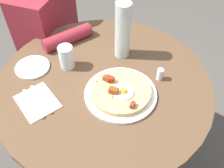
{
  "coord_description": "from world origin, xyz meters",
  "views": [
    {
      "loc": [
        -0.71,
        -0.28,
        1.56
      ],
      "look_at": [
        -0.03,
        -0.05,
        0.77
      ],
      "focal_mm": 39.9,
      "sensor_mm": 36.0,
      "label": 1
    }
  ],
  "objects_px": {
    "dining_table": "(105,105)",
    "bread_plate": "(32,67)",
    "knife": "(33,103)",
    "water_glass": "(66,57)",
    "water_bottle": "(123,31)",
    "salt_shaker": "(160,74)",
    "fork": "(41,99)",
    "breakfast_pizza": "(120,91)",
    "pizza_plate": "(121,94)",
    "person_seated": "(53,51)"
  },
  "relations": [
    {
      "from": "dining_table",
      "to": "breakfast_pizza",
      "type": "relative_size",
      "value": 3.8
    },
    {
      "from": "dining_table",
      "to": "knife",
      "type": "height_order",
      "value": "knife"
    },
    {
      "from": "pizza_plate",
      "to": "water_bottle",
      "type": "distance_m",
      "value": 0.29
    },
    {
      "from": "pizza_plate",
      "to": "breakfast_pizza",
      "type": "relative_size",
      "value": 1.21
    },
    {
      "from": "fork",
      "to": "knife",
      "type": "xyz_separation_m",
      "value": [
        -0.03,
        0.02,
        0.0
      ]
    },
    {
      "from": "breakfast_pizza",
      "to": "pizza_plate",
      "type": "bearing_deg",
      "value": -29.39
    },
    {
      "from": "breakfast_pizza",
      "to": "water_bottle",
      "type": "relative_size",
      "value": 0.92
    },
    {
      "from": "person_seated",
      "to": "knife",
      "type": "height_order",
      "value": "person_seated"
    },
    {
      "from": "pizza_plate",
      "to": "bread_plate",
      "type": "distance_m",
      "value": 0.44
    },
    {
      "from": "water_glass",
      "to": "person_seated",
      "type": "bearing_deg",
      "value": 43.02
    },
    {
      "from": "person_seated",
      "to": "water_glass",
      "type": "height_order",
      "value": "person_seated"
    },
    {
      "from": "dining_table",
      "to": "pizza_plate",
      "type": "height_order",
      "value": "pizza_plate"
    },
    {
      "from": "bread_plate",
      "to": "knife",
      "type": "height_order",
      "value": "bread_plate"
    },
    {
      "from": "dining_table",
      "to": "knife",
      "type": "distance_m",
      "value": 0.37
    },
    {
      "from": "fork",
      "to": "salt_shaker",
      "type": "relative_size",
      "value": 3.16
    },
    {
      "from": "fork",
      "to": "salt_shaker",
      "type": "height_order",
      "value": "salt_shaker"
    },
    {
      "from": "knife",
      "to": "water_glass",
      "type": "distance_m",
      "value": 0.26
    },
    {
      "from": "breakfast_pizza",
      "to": "fork",
      "type": "distance_m",
      "value": 0.33
    },
    {
      "from": "dining_table",
      "to": "water_glass",
      "type": "xyz_separation_m",
      "value": [
        0.03,
        0.19,
        0.24
      ]
    },
    {
      "from": "pizza_plate",
      "to": "water_glass",
      "type": "distance_m",
      "value": 0.3
    },
    {
      "from": "dining_table",
      "to": "bread_plate",
      "type": "distance_m",
      "value": 0.39
    },
    {
      "from": "knife",
      "to": "salt_shaker",
      "type": "distance_m",
      "value": 0.55
    },
    {
      "from": "fork",
      "to": "knife",
      "type": "bearing_deg",
      "value": 90.0
    },
    {
      "from": "fork",
      "to": "breakfast_pizza",
      "type": "bearing_deg",
      "value": -122.59
    },
    {
      "from": "knife",
      "to": "water_bottle",
      "type": "bearing_deg",
      "value": -87.47
    },
    {
      "from": "salt_shaker",
      "to": "dining_table",
      "type": "bearing_deg",
      "value": 111.1
    },
    {
      "from": "water_glass",
      "to": "knife",
      "type": "bearing_deg",
      "value": 172.3
    },
    {
      "from": "dining_table",
      "to": "water_glass",
      "type": "height_order",
      "value": "water_glass"
    },
    {
      "from": "water_glass",
      "to": "water_bottle",
      "type": "relative_size",
      "value": 0.4
    },
    {
      "from": "person_seated",
      "to": "bread_plate",
      "type": "xyz_separation_m",
      "value": [
        -0.39,
        -0.15,
        0.25
      ]
    },
    {
      "from": "fork",
      "to": "water_glass",
      "type": "height_order",
      "value": "water_glass"
    },
    {
      "from": "water_glass",
      "to": "salt_shaker",
      "type": "xyz_separation_m",
      "value": [
        0.06,
        -0.42,
        -0.03
      ]
    },
    {
      "from": "pizza_plate",
      "to": "knife",
      "type": "relative_size",
      "value": 1.7
    },
    {
      "from": "knife",
      "to": "water_bottle",
      "type": "xyz_separation_m",
      "value": [
        0.42,
        -0.25,
        0.13
      ]
    },
    {
      "from": "dining_table",
      "to": "fork",
      "type": "distance_m",
      "value": 0.34
    },
    {
      "from": "dining_table",
      "to": "water_bottle",
      "type": "bearing_deg",
      "value": -6.31
    },
    {
      "from": "person_seated",
      "to": "water_glass",
      "type": "relative_size",
      "value": 10.2
    },
    {
      "from": "breakfast_pizza",
      "to": "knife",
      "type": "bearing_deg",
      "value": 117.29
    },
    {
      "from": "dining_table",
      "to": "pizza_plate",
      "type": "bearing_deg",
      "value": -119.99
    },
    {
      "from": "breakfast_pizza",
      "to": "bread_plate",
      "type": "bearing_deg",
      "value": 87.46
    },
    {
      "from": "water_bottle",
      "to": "salt_shaker",
      "type": "relative_size",
      "value": 4.84
    },
    {
      "from": "person_seated",
      "to": "pizza_plate",
      "type": "height_order",
      "value": "person_seated"
    },
    {
      "from": "pizza_plate",
      "to": "water_glass",
      "type": "xyz_separation_m",
      "value": [
        0.09,
        0.29,
        0.05
      ]
    },
    {
      "from": "knife",
      "to": "water_glass",
      "type": "relative_size",
      "value": 1.62
    },
    {
      "from": "person_seated",
      "to": "fork",
      "type": "bearing_deg",
      "value": -152.18
    },
    {
      "from": "knife",
      "to": "salt_shaker",
      "type": "xyz_separation_m",
      "value": [
        0.31,
        -0.46,
        0.02
      ]
    },
    {
      "from": "water_bottle",
      "to": "salt_shaker",
      "type": "bearing_deg",
      "value": -116.93
    },
    {
      "from": "pizza_plate",
      "to": "bread_plate",
      "type": "height_order",
      "value": "pizza_plate"
    },
    {
      "from": "fork",
      "to": "water_glass",
      "type": "distance_m",
      "value": 0.23
    },
    {
      "from": "salt_shaker",
      "to": "water_glass",
      "type": "bearing_deg",
      "value": 97.94
    }
  ]
}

